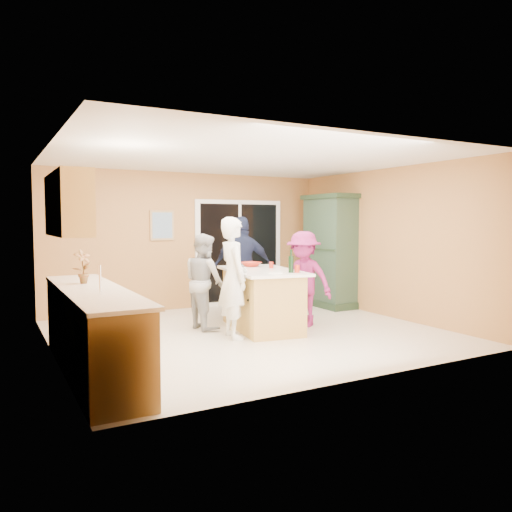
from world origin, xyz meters
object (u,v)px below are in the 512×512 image
green_hutch (330,252)px  woman_grey (204,281)px  woman_white (233,278)px  kitchen_island (262,301)px  woman_navy (243,267)px  woman_magenta (304,279)px

green_hutch → woman_grey: bearing=-166.5°
green_hutch → woman_white: (-2.84, -1.50, -0.20)m
kitchen_island → woman_grey: bearing=157.0°
woman_navy → green_hutch: bearing=-159.6°
green_hutch → woman_grey: (-2.96, -0.71, -0.33)m
kitchen_island → woman_magenta: (0.70, -0.12, 0.32)m
kitchen_island → green_hutch: 2.57m
kitchen_island → woman_magenta: woman_magenta is taller
kitchen_island → green_hutch: size_ratio=0.87×
woman_white → woman_magenta: bearing=-75.4°
green_hutch → woman_navy: bearing=-175.1°
green_hutch → woman_white: 3.22m
kitchen_island → green_hutch: bearing=37.4°
woman_white → woman_magenta: size_ratio=1.14×
woman_navy → woman_grey: bearing=44.9°
green_hutch → woman_navy: (-2.01, -0.17, -0.19)m
woman_grey → woman_white: bearing=-177.5°
kitchen_island → woman_navy: 1.12m
kitchen_island → woman_navy: woman_navy is taller
woman_grey → woman_navy: woman_navy is taller
green_hutch → woman_white: size_ratio=1.26×
green_hutch → woman_magenta: (-1.50, -1.30, -0.31)m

